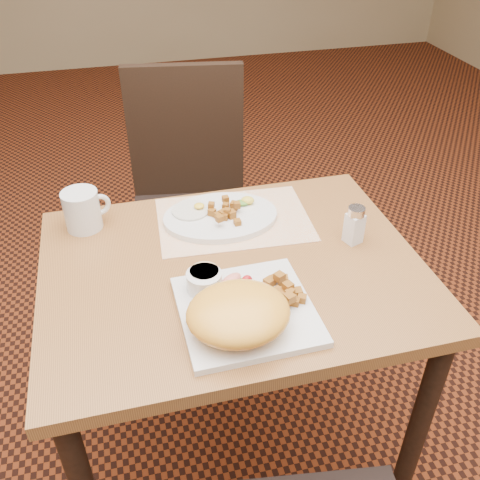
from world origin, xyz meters
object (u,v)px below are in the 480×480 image
table (233,299)px  plate_square (246,311)px  salt_shaker (355,224)px  plate_oval (221,217)px  chair_far (189,191)px  coffee_mug (83,210)px

table → plate_square: (-0.01, -0.17, 0.12)m
plate_square → salt_shaker: (0.33, 0.19, 0.04)m
table → plate_oval: bearing=86.0°
table → plate_square: 0.20m
plate_oval → chair_far: bearing=90.7°
plate_square → plate_oval: bearing=86.1°
plate_oval → salt_shaker: salt_shaker is taller
table → chair_far: size_ratio=0.93×
plate_oval → coffee_mug: size_ratio=2.50×
plate_oval → salt_shaker: size_ratio=3.05×
chair_far → plate_square: bearing=97.8°
plate_square → plate_oval: plate_oval is taller
plate_square → coffee_mug: coffee_mug is taller
plate_oval → coffee_mug: 0.36m
plate_oval → salt_shaker: 0.35m
plate_oval → salt_shaker: (0.30, -0.18, 0.04)m
table → coffee_mug: size_ratio=7.38×
table → salt_shaker: salt_shaker is taller
plate_square → plate_oval: (0.02, 0.36, 0.00)m
chair_far → coffee_mug: (-0.34, -0.47, 0.26)m
salt_shaker → coffee_mug: size_ratio=0.82×
chair_far → salt_shaker: 0.81m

